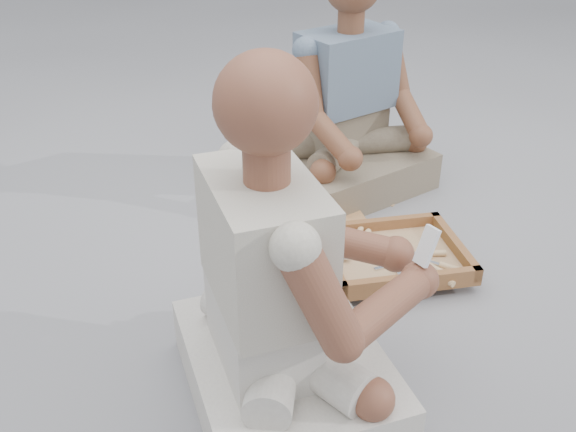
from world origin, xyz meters
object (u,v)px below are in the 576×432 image
tool_tray (392,256)px  craftsman (284,301)px  companion (351,117)px  carved_panel (302,238)px

tool_tray → craftsman: 0.76m
craftsman → companion: 1.29m
carved_panel → craftsman: bearing=-121.5°
companion → tool_tray: bearing=63.5°
carved_panel → craftsman: craftsman is taller
carved_panel → companion: companion is taller
carved_panel → tool_tray: size_ratio=0.95×
carved_panel → companion: 0.61m
carved_panel → companion: bearing=39.7°
craftsman → carved_panel: bearing=155.9°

